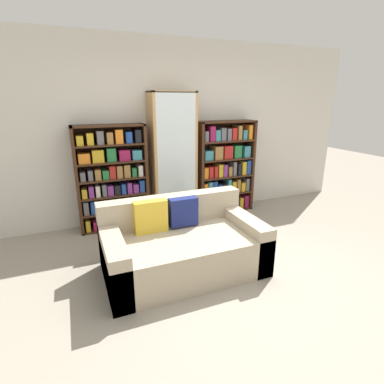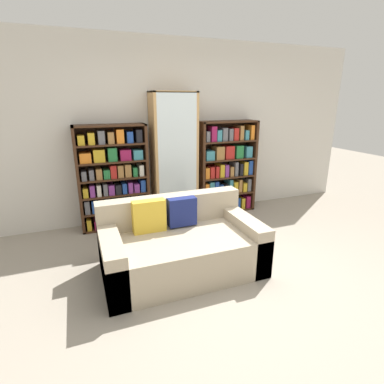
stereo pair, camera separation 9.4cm
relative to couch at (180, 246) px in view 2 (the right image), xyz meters
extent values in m
plane|color=gray|center=(0.53, -0.56, -0.28)|extent=(16.00, 16.00, 0.00)
cube|color=beige|center=(0.53, 1.69, 1.07)|extent=(6.41, 0.06, 2.70)
cube|color=tan|center=(0.00, -0.05, -0.06)|extent=(1.69, 0.97, 0.43)
cube|color=tan|center=(0.00, 0.34, 0.32)|extent=(1.69, 0.20, 0.34)
cube|color=tan|center=(-0.74, -0.05, 0.00)|extent=(0.20, 0.97, 0.55)
cube|color=tan|center=(0.75, -0.05, 0.00)|extent=(0.20, 0.97, 0.55)
cube|color=gold|center=(-0.29, 0.18, 0.33)|extent=(0.36, 0.12, 0.36)
cube|color=navy|center=(0.09, 0.18, 0.33)|extent=(0.32, 0.12, 0.32)
cube|color=#3D2314|center=(-0.98, 1.48, 0.47)|extent=(0.04, 0.32, 1.50)
cube|color=#3D2314|center=(-0.03, 1.48, 0.47)|extent=(0.04, 0.32, 1.50)
cube|color=#3D2314|center=(-0.50, 1.48, 1.21)|extent=(0.99, 0.32, 0.02)
cube|color=#3D2314|center=(-0.50, 1.48, -0.27)|extent=(0.99, 0.32, 0.02)
cube|color=#3D2314|center=(-0.50, 1.64, 0.47)|extent=(0.99, 0.01, 1.50)
cube|color=#3D2314|center=(-0.50, 1.48, -0.01)|extent=(0.91, 0.32, 0.02)
cube|color=#3D2314|center=(-0.50, 1.48, 0.23)|extent=(0.91, 0.32, 0.02)
cube|color=#3D2314|center=(-0.50, 1.48, 0.47)|extent=(0.91, 0.32, 0.02)
cube|color=#3D2314|center=(-0.50, 1.48, 0.71)|extent=(0.91, 0.32, 0.02)
cube|color=#3D2314|center=(-0.50, 1.48, 0.96)|extent=(0.91, 0.32, 0.02)
cube|color=gold|center=(-0.90, 1.47, -0.18)|extent=(0.06, 0.24, 0.16)
cube|color=#8E1947|center=(-0.80, 1.47, -0.19)|extent=(0.06, 0.24, 0.13)
cube|color=orange|center=(-0.70, 1.47, -0.19)|extent=(0.07, 0.24, 0.14)
cube|color=#237038|center=(-0.60, 1.47, -0.19)|extent=(0.06, 0.24, 0.12)
cube|color=black|center=(-0.51, 1.47, -0.18)|extent=(0.07, 0.24, 0.16)
cube|color=#8E1947|center=(-0.40, 1.47, -0.18)|extent=(0.07, 0.24, 0.16)
cube|color=teal|center=(-0.30, 1.47, -0.19)|extent=(0.06, 0.24, 0.13)
cube|color=#5B5B60|center=(-0.20, 1.47, -0.18)|extent=(0.06, 0.24, 0.16)
cube|color=gold|center=(-0.11, 1.47, -0.16)|extent=(0.06, 0.24, 0.19)
cube|color=#5B5B60|center=(-0.90, 1.47, 0.09)|extent=(0.07, 0.24, 0.19)
cube|color=#1E4293|center=(-0.80, 1.47, 0.09)|extent=(0.08, 0.24, 0.19)
cube|color=olive|center=(-0.70, 1.47, 0.06)|extent=(0.08, 0.24, 0.13)
cube|color=black|center=(-0.61, 1.47, 0.08)|extent=(0.07, 0.24, 0.17)
cube|color=#237038|center=(-0.50, 1.47, 0.09)|extent=(0.08, 0.24, 0.19)
cube|color=#237038|center=(-0.41, 1.47, 0.09)|extent=(0.06, 0.24, 0.18)
cube|color=teal|center=(-0.30, 1.47, 0.08)|extent=(0.08, 0.24, 0.17)
cube|color=olive|center=(-0.21, 1.47, 0.08)|extent=(0.08, 0.24, 0.17)
cube|color=#1E4293|center=(-0.10, 1.47, 0.07)|extent=(0.07, 0.24, 0.14)
cube|color=gold|center=(-0.90, 1.47, 0.31)|extent=(0.07, 0.24, 0.13)
cube|color=#7A3384|center=(-0.81, 1.47, 0.32)|extent=(0.07, 0.24, 0.16)
cube|color=beige|center=(-0.72, 1.47, 0.32)|extent=(0.06, 0.24, 0.16)
cube|color=#5B5B60|center=(-0.63, 1.47, 0.32)|extent=(0.06, 0.24, 0.17)
cube|color=#7A3384|center=(-0.55, 1.47, 0.31)|extent=(0.08, 0.24, 0.15)
cube|color=black|center=(-0.46, 1.47, 0.31)|extent=(0.08, 0.24, 0.14)
cube|color=#1E4293|center=(-0.37, 1.47, 0.32)|extent=(0.06, 0.24, 0.15)
cube|color=#7A3384|center=(-0.28, 1.47, 0.32)|extent=(0.06, 0.24, 0.16)
cube|color=#7A3384|center=(-0.19, 1.47, 0.30)|extent=(0.08, 0.24, 0.13)
cube|color=#1E4293|center=(-0.10, 1.47, 0.33)|extent=(0.07, 0.24, 0.18)
cube|color=#5B5B60|center=(-0.90, 1.47, 0.55)|extent=(0.07, 0.24, 0.13)
cube|color=#5B5B60|center=(-0.80, 1.47, 0.56)|extent=(0.06, 0.24, 0.14)
cube|color=olive|center=(-0.70, 1.47, 0.56)|extent=(0.08, 0.24, 0.15)
cube|color=#237038|center=(-0.60, 1.47, 0.55)|extent=(0.09, 0.24, 0.13)
cube|color=#AD231E|center=(-0.50, 1.47, 0.57)|extent=(0.08, 0.24, 0.18)
cube|color=olive|center=(-0.41, 1.47, 0.57)|extent=(0.08, 0.24, 0.18)
cube|color=olive|center=(-0.30, 1.47, 0.57)|extent=(0.09, 0.24, 0.18)
cube|color=#237038|center=(-0.20, 1.47, 0.55)|extent=(0.06, 0.24, 0.13)
cube|color=beige|center=(-0.11, 1.47, 0.56)|extent=(0.06, 0.24, 0.16)
cube|color=orange|center=(-0.86, 1.47, 0.79)|extent=(0.15, 0.24, 0.14)
cube|color=gold|center=(-0.68, 1.47, 0.81)|extent=(0.15, 0.24, 0.17)
cube|color=#237038|center=(-0.50, 1.47, 0.82)|extent=(0.12, 0.24, 0.19)
cube|color=#8E1947|center=(-0.32, 1.47, 0.80)|extent=(0.15, 0.24, 0.15)
cube|color=teal|center=(-0.15, 1.47, 0.79)|extent=(0.13, 0.24, 0.14)
cube|color=gold|center=(-0.89, 1.47, 1.03)|extent=(0.09, 0.24, 0.13)
cube|color=gold|center=(-0.76, 1.47, 1.05)|extent=(0.08, 0.24, 0.16)
cube|color=#5B5B60|center=(-0.63, 1.47, 1.06)|extent=(0.09, 0.24, 0.18)
cube|color=olive|center=(-0.50, 1.47, 1.05)|extent=(0.08, 0.24, 0.16)
cube|color=orange|center=(-0.38, 1.47, 1.06)|extent=(0.10, 0.24, 0.19)
cube|color=#1E4293|center=(-0.25, 1.47, 1.05)|extent=(0.08, 0.24, 0.16)
cube|color=black|center=(-0.12, 1.47, 1.06)|extent=(0.08, 0.24, 0.18)
cube|color=tan|center=(0.10, 1.46, 0.69)|extent=(0.04, 0.36, 1.94)
cube|color=tan|center=(0.73, 1.46, 0.69)|extent=(0.04, 0.36, 1.94)
cube|color=tan|center=(0.42, 1.46, 1.65)|extent=(0.67, 0.36, 0.02)
cube|color=tan|center=(0.42, 1.46, -0.27)|extent=(0.67, 0.36, 0.02)
cube|color=tan|center=(0.42, 1.64, 0.69)|extent=(0.67, 0.01, 1.94)
cube|color=silver|center=(0.42, 1.29, 0.69)|extent=(0.59, 0.01, 1.92)
cube|color=tan|center=(0.42, 1.46, 0.06)|extent=(0.59, 0.32, 0.02)
cube|color=tan|center=(0.42, 1.46, 0.38)|extent=(0.59, 0.32, 0.02)
cube|color=tan|center=(0.42, 1.46, 0.69)|extent=(0.59, 0.32, 0.02)
cube|color=tan|center=(0.42, 1.46, 1.01)|extent=(0.59, 0.32, 0.02)
cube|color=tan|center=(0.42, 1.46, 1.32)|extent=(0.59, 0.32, 0.02)
cylinder|color=silver|center=(0.19, 1.47, -0.22)|extent=(0.01, 0.01, 0.06)
cone|color=silver|center=(0.19, 1.47, -0.15)|extent=(0.06, 0.06, 0.08)
cylinder|color=silver|center=(0.28, 1.47, -0.22)|extent=(0.01, 0.01, 0.06)
cone|color=silver|center=(0.28, 1.47, -0.15)|extent=(0.06, 0.06, 0.08)
cylinder|color=silver|center=(0.37, 1.48, -0.22)|extent=(0.01, 0.01, 0.06)
cone|color=silver|center=(0.37, 1.48, -0.15)|extent=(0.06, 0.06, 0.08)
cylinder|color=silver|center=(0.46, 1.45, -0.22)|extent=(0.01, 0.01, 0.06)
cone|color=silver|center=(0.46, 1.45, -0.15)|extent=(0.06, 0.06, 0.08)
cylinder|color=silver|center=(0.55, 1.47, -0.22)|extent=(0.01, 0.01, 0.06)
cone|color=silver|center=(0.55, 1.47, -0.15)|extent=(0.06, 0.06, 0.08)
cylinder|color=silver|center=(0.64, 1.47, -0.22)|extent=(0.01, 0.01, 0.06)
cone|color=silver|center=(0.64, 1.47, -0.15)|extent=(0.06, 0.06, 0.08)
cylinder|color=silver|center=(0.19, 1.47, 0.11)|extent=(0.01, 0.01, 0.07)
cone|color=silver|center=(0.19, 1.47, 0.19)|extent=(0.06, 0.06, 0.09)
cylinder|color=silver|center=(0.28, 1.48, 0.11)|extent=(0.01, 0.01, 0.07)
cone|color=silver|center=(0.28, 1.48, 0.19)|extent=(0.06, 0.06, 0.09)
cylinder|color=silver|center=(0.37, 1.47, 0.11)|extent=(0.01, 0.01, 0.07)
cone|color=silver|center=(0.37, 1.47, 0.19)|extent=(0.06, 0.06, 0.09)
cylinder|color=silver|center=(0.46, 1.45, 0.11)|extent=(0.01, 0.01, 0.07)
cone|color=silver|center=(0.46, 1.45, 0.19)|extent=(0.06, 0.06, 0.09)
cylinder|color=silver|center=(0.55, 1.45, 0.11)|extent=(0.01, 0.01, 0.07)
cone|color=silver|center=(0.55, 1.45, 0.19)|extent=(0.06, 0.06, 0.09)
cylinder|color=silver|center=(0.64, 1.46, 0.11)|extent=(0.01, 0.01, 0.07)
cone|color=silver|center=(0.64, 1.46, 0.19)|extent=(0.06, 0.06, 0.09)
cylinder|color=silver|center=(0.21, 1.48, 0.43)|extent=(0.01, 0.01, 0.09)
cone|color=silver|center=(0.21, 1.48, 0.53)|extent=(0.09, 0.09, 0.11)
cylinder|color=silver|center=(0.35, 1.48, 0.43)|extent=(0.01, 0.01, 0.09)
cone|color=silver|center=(0.35, 1.48, 0.53)|extent=(0.09, 0.09, 0.11)
cylinder|color=silver|center=(0.48, 1.47, 0.43)|extent=(0.01, 0.01, 0.09)
cone|color=silver|center=(0.48, 1.47, 0.53)|extent=(0.09, 0.09, 0.11)
cylinder|color=silver|center=(0.62, 1.47, 0.43)|extent=(0.01, 0.01, 0.09)
cone|color=silver|center=(0.62, 1.47, 0.53)|extent=(0.09, 0.09, 0.11)
cylinder|color=silver|center=(0.21, 1.47, 0.74)|extent=(0.01, 0.01, 0.07)
cone|color=silver|center=(0.21, 1.47, 0.82)|extent=(0.09, 0.09, 0.09)
cylinder|color=silver|center=(0.35, 1.47, 0.74)|extent=(0.01, 0.01, 0.07)
cone|color=silver|center=(0.35, 1.47, 0.82)|extent=(0.09, 0.09, 0.09)
cylinder|color=silver|center=(0.48, 1.48, 0.74)|extent=(0.01, 0.01, 0.07)
cone|color=silver|center=(0.48, 1.48, 0.82)|extent=(0.09, 0.09, 0.09)
cylinder|color=silver|center=(0.62, 1.48, 0.74)|extent=(0.01, 0.01, 0.07)
cone|color=silver|center=(0.62, 1.48, 0.82)|extent=(0.09, 0.09, 0.09)
cylinder|color=silver|center=(0.23, 1.46, 1.06)|extent=(0.01, 0.01, 0.09)
cone|color=silver|center=(0.23, 1.46, 1.16)|extent=(0.09, 0.09, 0.10)
cylinder|color=silver|center=(0.42, 1.45, 1.06)|extent=(0.01, 0.01, 0.09)
cone|color=silver|center=(0.42, 1.45, 1.16)|extent=(0.09, 0.09, 0.10)
cylinder|color=silver|center=(0.60, 1.46, 1.06)|extent=(0.01, 0.01, 0.09)
cone|color=silver|center=(0.60, 1.46, 1.16)|extent=(0.09, 0.09, 0.10)
cylinder|color=silver|center=(0.21, 1.47, 1.37)|extent=(0.01, 0.01, 0.06)
cone|color=silver|center=(0.21, 1.47, 1.44)|extent=(0.09, 0.09, 0.08)
cylinder|color=silver|center=(0.35, 1.48, 1.37)|extent=(0.01, 0.01, 0.06)
cone|color=silver|center=(0.35, 1.48, 1.44)|extent=(0.09, 0.09, 0.08)
cylinder|color=silver|center=(0.48, 1.45, 1.37)|extent=(0.01, 0.01, 0.06)
cone|color=silver|center=(0.48, 1.45, 1.44)|extent=(0.09, 0.09, 0.08)
cylinder|color=silver|center=(0.62, 1.48, 1.37)|extent=(0.01, 0.01, 0.06)
cone|color=silver|center=(0.62, 1.48, 1.44)|extent=(0.09, 0.09, 0.08)
cube|color=#3D2314|center=(0.86, 1.48, 0.47)|extent=(0.04, 0.32, 1.51)
cube|color=#3D2314|center=(1.79, 1.48, 0.47)|extent=(0.04, 0.32, 1.51)
cube|color=#3D2314|center=(1.33, 1.48, 1.21)|extent=(0.97, 0.32, 0.02)
cube|color=#3D2314|center=(1.33, 1.48, -0.27)|extent=(0.97, 0.32, 0.02)
cube|color=#3D2314|center=(1.33, 1.64, 0.47)|extent=(0.97, 0.01, 1.51)
cube|color=#3D2314|center=(1.33, 1.48, 0.04)|extent=(0.89, 0.32, 0.02)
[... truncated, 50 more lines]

